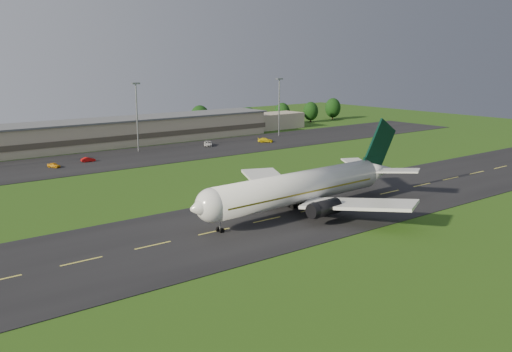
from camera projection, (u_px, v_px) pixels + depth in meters
ground at (313, 210)px, 105.13m from camera, size 360.00×360.00×0.00m
taxiway at (313, 210)px, 105.12m from camera, size 220.00×30.00×0.10m
apron at (135, 157)px, 160.48m from camera, size 260.00×30.00×0.10m
airliner at (301, 188)px, 102.38m from camera, size 51.30×42.14×15.57m
terminal at (119, 132)px, 182.14m from camera, size 145.00×16.00×8.40m
light_mast_centre at (137, 109)px, 167.05m from camera, size 2.40×1.20×20.35m
light_mast_east at (279, 100)px, 200.35m from camera, size 2.40×1.20×20.35m
tree_line at (174, 121)px, 205.52m from camera, size 199.53×8.72×9.99m
service_vehicle_a at (54, 165)px, 144.54m from camera, size 2.84×3.91×1.24m
service_vehicle_b at (88, 160)px, 152.49m from camera, size 3.84×1.66×1.23m
service_vehicle_c at (208, 144)px, 179.60m from camera, size 5.06×5.89×1.50m
service_vehicle_d at (265, 140)px, 187.26m from camera, size 5.29×4.44×1.45m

